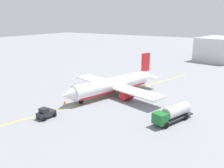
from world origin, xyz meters
TOP-DOWN VIEW (x-y plane):
  - ground_plane at (0.00, 0.00)m, footprint 400.00×400.00m
  - airplane at (-0.47, 0.13)m, footprint 30.06×29.23m
  - fuel_tanker at (7.59, 18.70)m, footprint 10.02×5.41m
  - pushback_tug at (19.56, -3.18)m, footprint 3.69×2.45m
  - refueling_worker at (3.96, 17.55)m, footprint 0.51×0.61m
  - safety_cone_nose at (11.32, -5.86)m, footprint 0.60×0.60m
  - distant_hangar at (-72.50, 13.42)m, footprint 24.87×19.83m
  - taxi_line_marking at (0.00, 0.00)m, footprint 66.67×18.99m

SIDE VIEW (x-z plane):
  - ground_plane at x=0.00m, z-range 0.00..0.00m
  - taxi_line_marking at x=0.00m, z-range 0.00..0.01m
  - safety_cone_nose at x=11.32m, z-range 0.00..0.66m
  - refueling_worker at x=3.96m, z-range -0.03..1.68m
  - pushback_tug at x=19.56m, z-range -0.09..2.11m
  - fuel_tanker at x=7.59m, z-range 0.14..3.29m
  - airplane at x=-0.47m, z-range -2.18..7.52m
  - distant_hangar at x=-72.50m, z-range -0.01..10.60m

